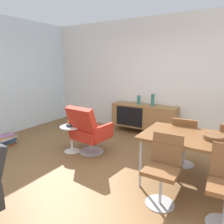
# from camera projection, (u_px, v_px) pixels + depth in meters

# --- Properties ---
(ground_plane) EXTENTS (8.32, 8.32, 0.00)m
(ground_plane) POSITION_uv_depth(u_px,v_px,m) (103.00, 177.00, 3.25)
(ground_plane) COLOR brown
(wall_back) EXTENTS (6.80, 0.12, 2.80)m
(wall_back) POSITION_uv_depth(u_px,v_px,m) (161.00, 77.00, 5.11)
(wall_back) COLOR white
(wall_back) RESTS_ON ground_plane
(sideboard) EXTENTS (1.60, 0.45, 0.72)m
(sideboard) POSITION_uv_depth(u_px,v_px,m) (144.00, 116.00, 5.22)
(sideboard) COLOR olive
(sideboard) RESTS_ON ground_plane
(vase_cobalt) EXTENTS (0.08, 0.08, 0.29)m
(vase_cobalt) POSITION_uv_depth(u_px,v_px,m) (153.00, 100.00, 5.02)
(vase_cobalt) COLOR #337266
(vase_cobalt) RESTS_ON sideboard
(vase_sculptural_dark) EXTENTS (0.09, 0.09, 0.22)m
(vase_sculptural_dark) POSITION_uv_depth(u_px,v_px,m) (139.00, 100.00, 5.21)
(vase_sculptural_dark) COLOR #337266
(vase_sculptural_dark) RESTS_ON sideboard
(dining_table) EXTENTS (1.60, 0.90, 0.74)m
(dining_table) POSITION_uv_depth(u_px,v_px,m) (203.00, 141.00, 2.81)
(dining_table) COLOR brown
(dining_table) RESTS_ON ground_plane
(wooden_bowl_on_table) EXTENTS (0.26, 0.26, 0.06)m
(wooden_bowl_on_table) POSITION_uv_depth(u_px,v_px,m) (214.00, 137.00, 2.72)
(wooden_bowl_on_table) COLOR brown
(wooden_bowl_on_table) RESTS_ON dining_table
(dining_chair_front_left) EXTENTS (0.40, 0.42, 0.86)m
(dining_chair_front_left) POSITION_uv_depth(u_px,v_px,m) (163.00, 167.00, 2.57)
(dining_chair_front_left) COLOR brown
(dining_chair_front_left) RESTS_ON ground_plane
(dining_chair_back_left) EXTENTS (0.42, 0.45, 0.86)m
(dining_chair_back_left) POSITION_uv_depth(u_px,v_px,m) (184.00, 140.00, 3.50)
(dining_chair_back_left) COLOR brown
(dining_chair_back_left) RESTS_ON ground_plane
(lounge_chair_red) EXTENTS (0.77, 0.71, 0.95)m
(lounge_chair_red) POSITION_uv_depth(u_px,v_px,m) (88.00, 130.00, 4.03)
(lounge_chair_red) COLOR red
(lounge_chair_red) RESTS_ON ground_plane
(side_table_round) EXTENTS (0.44, 0.44, 0.52)m
(side_table_round) POSITION_uv_depth(u_px,v_px,m) (72.00, 136.00, 4.15)
(side_table_round) COLOR white
(side_table_round) RESTS_ON ground_plane
(fruit_bowl) EXTENTS (0.20, 0.20, 0.11)m
(fruit_bowl) POSITION_uv_depth(u_px,v_px,m) (71.00, 124.00, 4.09)
(fruit_bowl) COLOR #262628
(fruit_bowl) RESTS_ON side_table_round
(magazine_stack) EXTENTS (0.33, 0.42, 0.23)m
(magazine_stack) POSITION_uv_depth(u_px,v_px,m) (5.00, 140.00, 4.49)
(magazine_stack) COLOR red
(magazine_stack) RESTS_ON ground_plane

